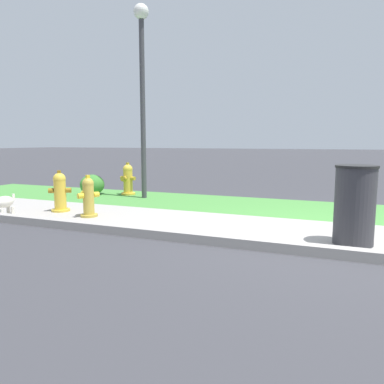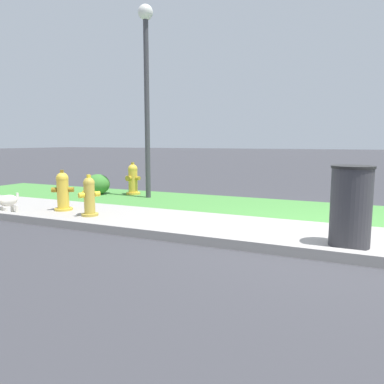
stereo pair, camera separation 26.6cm
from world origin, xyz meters
The scene contains 11 objects.
ground_plane centered at (0.00, 0.00, 0.00)m, with size 120.00×120.00×0.00m, color #38383D.
sidewalk_pavement centered at (0.00, 0.00, 0.01)m, with size 18.00×1.80×0.01m, color #9E9993.
grass_verge centered at (0.00, 1.94, 0.00)m, with size 18.00×2.08×0.01m, color #47893D.
street_curb centered at (0.00, -0.98, 0.06)m, with size 18.00×0.16×0.12m, color #9E9993.
fire_hydrant_mid_block centered at (-4.58, 0.03, 0.36)m, with size 0.37×0.36×0.74m.
fire_hydrant_by_grass_verge centered at (-3.81, -0.18, 0.34)m, with size 0.33×0.36×0.70m.
fire_hydrant_far_end centered at (-4.62, 2.33, 0.37)m, with size 0.40×0.38×0.76m.
small_white_dog centered at (-5.19, -0.68, 0.23)m, with size 0.21×0.50×0.41m.
street_lamp centered at (-4.02, 2.04, 2.75)m, with size 0.32×0.32×4.10m.
trash_bin centered at (0.22, -0.35, 0.49)m, with size 0.49×0.49×0.97m.
shrub_bush_mid_verge centered at (-5.39, 2.00, 0.24)m, with size 0.56×0.56×0.48m.
Camera 2 is at (0.33, -5.07, 1.24)m, focal length 35.00 mm.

